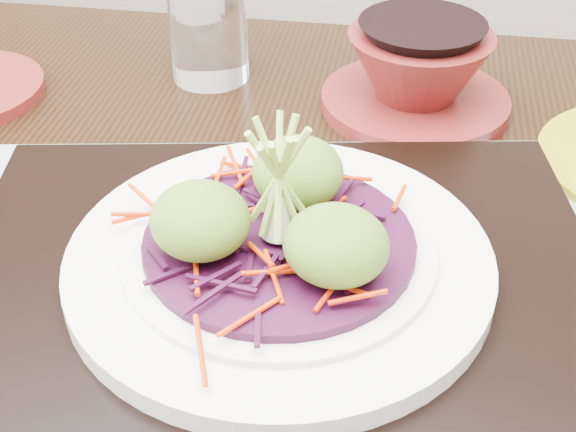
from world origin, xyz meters
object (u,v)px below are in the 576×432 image
(dining_table, at_px, (250,356))
(white_plate, at_px, (279,259))
(serving_tray, at_px, (280,281))
(water_glass, at_px, (208,26))
(terracotta_bowl_set, at_px, (417,76))

(dining_table, xyz_separation_m, white_plate, (0.04, -0.04, 0.14))
(dining_table, height_order, serving_tray, serving_tray)
(dining_table, bearing_deg, water_glass, 108.74)
(dining_table, bearing_deg, white_plate, -51.48)
(white_plate, relative_size, terracotta_bowl_set, 1.45)
(dining_table, relative_size, white_plate, 4.89)
(water_glass, bearing_deg, dining_table, -64.13)
(dining_table, xyz_separation_m, terracotta_bowl_set, (0.08, 0.25, 0.14))
(terracotta_bowl_set, bearing_deg, serving_tray, -98.86)
(serving_tray, xyz_separation_m, white_plate, (0.00, -0.00, 0.02))
(terracotta_bowl_set, bearing_deg, dining_table, -107.74)
(serving_tray, relative_size, terracotta_bowl_set, 2.23)
(serving_tray, xyz_separation_m, water_glass, (-0.16, 0.29, 0.04))
(water_glass, bearing_deg, terracotta_bowl_set, -1.88)
(white_plate, xyz_separation_m, terracotta_bowl_set, (0.04, 0.29, 0.00))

